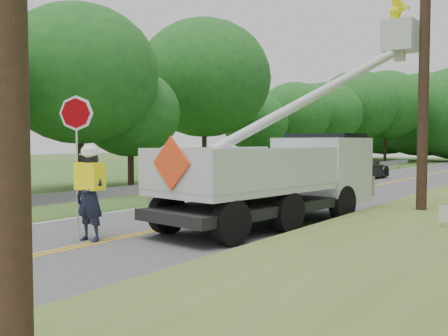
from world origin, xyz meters
The scene contains 9 objects.
ground centered at (0.00, 0.00, 0.00)m, with size 140.00×140.00×0.00m, color #365B1E.
road centered at (0.00, 14.00, 0.01)m, with size 7.20×96.00×0.03m.
guardrail centered at (-4.02, 14.91, 0.55)m, with size 0.18×48.00×0.77m.
treeline_left centered at (-10.64, 28.91, 5.55)m, with size 10.80×53.90×10.20m.
flagger centered at (-0.27, 1.13, 1.21)m, with size 1.22×0.56×3.35m.
bucket_truck centered at (2.24, 6.59, 1.61)m, with size 4.45×7.84×7.05m.
suv_silver centered at (-2.44, 15.58, 0.89)m, with size 2.90×6.29×1.75m, color #A6ABAE.
suv_darkgrey centered at (-2.38, 23.42, 0.75)m, with size 2.04×5.02×1.46m, color #36383D.
stop_sign_permanent centered at (-4.61, 18.72, 1.43)m, with size 0.36×0.34×2.20m.
Camera 1 is at (9.00, -6.44, 2.30)m, focal length 40.73 mm.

